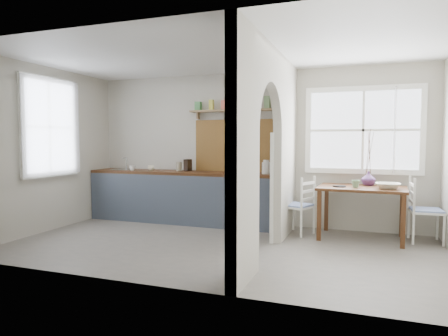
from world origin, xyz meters
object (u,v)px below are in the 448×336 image
(chair_right, at_px, (426,210))
(chair_left, at_px, (297,205))
(kettle, at_px, (266,167))
(vase, at_px, (368,178))
(dining_table, at_px, (361,213))

(chair_right, bearing_deg, chair_left, 89.49)
(chair_left, relative_size, kettle, 3.98)
(vase, bearing_deg, dining_table, -111.07)
(chair_right, relative_size, vase, 4.36)
(dining_table, height_order, chair_right, chair_right)
(chair_right, bearing_deg, kettle, 84.90)
(chair_right, height_order, kettle, kettle)
(dining_table, relative_size, vase, 5.77)
(dining_table, xyz_separation_m, vase, (0.09, 0.23, 0.49))
(dining_table, distance_m, kettle, 1.61)
(chair_right, xyz_separation_m, kettle, (-2.33, 0.06, 0.55))
(chair_left, bearing_deg, dining_table, 112.93)
(kettle, distance_m, vase, 1.57)
(kettle, bearing_deg, chair_left, 1.06)
(dining_table, relative_size, chair_right, 1.32)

